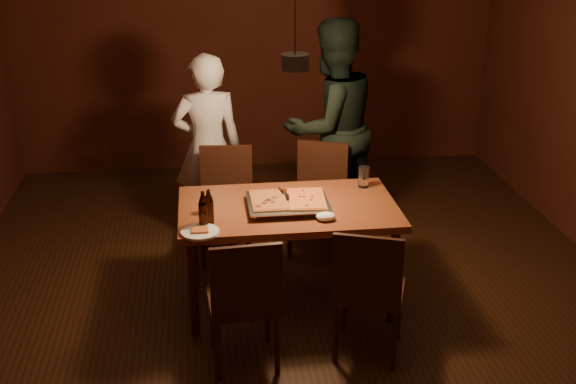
{
  "coord_description": "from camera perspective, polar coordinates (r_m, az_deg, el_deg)",
  "views": [
    {
      "loc": [
        -0.62,
        -4.52,
        2.69
      ],
      "look_at": [
        -0.04,
        0.03,
        0.85
      ],
      "focal_mm": 45.0,
      "sensor_mm": 36.0,
      "label": 1
    }
  ],
  "objects": [
    {
      "name": "diner_white",
      "position": [
        6.06,
        -6.37,
        3.5
      ],
      "size": [
        0.61,
        0.44,
        1.59
      ],
      "primitive_type": "imported",
      "rotation": [
        0.0,
        0.0,
        3.24
      ],
      "color": "white",
      "rests_on": "floor"
    },
    {
      "name": "pendant_lamp",
      "position": [
        4.66,
        0.56,
        10.36
      ],
      "size": [
        0.18,
        0.18,
        1.1
      ],
      "color": "black",
      "rests_on": "ceiling"
    },
    {
      "name": "dining_table",
      "position": [
        5.01,
        -0.0,
        -1.85
      ],
      "size": [
        1.5,
        0.9,
        0.75
      ],
      "color": "brown",
      "rests_on": "floor"
    },
    {
      "name": "pizza_tray",
      "position": [
        4.93,
        -0.01,
        -0.98
      ],
      "size": [
        0.58,
        0.49,
        0.05
      ],
      "primitive_type": "cube",
      "rotation": [
        0.0,
        0.0,
        -0.07
      ],
      "color": "silver",
      "rests_on": "dining_table"
    },
    {
      "name": "napkin",
      "position": [
        4.74,
        3.0,
        -1.94
      ],
      "size": [
        0.13,
        0.1,
        0.05
      ],
      "primitive_type": "ellipsoid",
      "color": "white",
      "rests_on": "dining_table"
    },
    {
      "name": "diner_dark",
      "position": [
        6.14,
        3.41,
        5.09
      ],
      "size": [
        1.1,
        1.01,
        1.84
      ],
      "primitive_type": "imported",
      "rotation": [
        0.0,
        0.0,
        3.57
      ],
      "color": "black",
      "rests_on": "floor"
    },
    {
      "name": "pizza_cheese",
      "position": [
        4.94,
        1.47,
        -0.53
      ],
      "size": [
        0.28,
        0.41,
        0.02
      ],
      "primitive_type": "cube",
      "rotation": [
        0.0,
        0.0,
        -0.07
      ],
      "color": "gold",
      "rests_on": "pizza_tray"
    },
    {
      "name": "chair_far_left",
      "position": [
        5.8,
        -4.91,
        -0.01
      ],
      "size": [
        0.46,
        0.46,
        0.49
      ],
      "rotation": [
        0.0,
        0.0,
        3.04
      ],
      "color": "#38190F",
      "rests_on": "floor"
    },
    {
      "name": "pizza_meat",
      "position": [
        4.92,
        -1.51,
        -0.63
      ],
      "size": [
        0.24,
        0.38,
        0.02
      ],
      "primitive_type": "cube",
      "rotation": [
        0.0,
        0.0,
        0.0
      ],
      "color": "maroon",
      "rests_on": "pizza_tray"
    },
    {
      "name": "water_glass_right",
      "position": [
        5.3,
        6.0,
        1.19
      ],
      "size": [
        0.08,
        0.08,
        0.16
      ],
      "primitive_type": "cylinder",
      "color": "silver",
      "rests_on": "dining_table"
    },
    {
      "name": "spatula",
      "position": [
        4.95,
        -0.06,
        -0.44
      ],
      "size": [
        0.13,
        0.25,
        0.04
      ],
      "primitive_type": null,
      "rotation": [
        0.0,
        0.0,
        0.19
      ],
      "color": "silver",
      "rests_on": "pizza_tray"
    },
    {
      "name": "beer_bottle_b",
      "position": [
        4.69,
        -6.27,
        -1.14
      ],
      "size": [
        0.06,
        0.06,
        0.23
      ],
      "color": "black",
      "rests_on": "dining_table"
    },
    {
      "name": "water_glass_left",
      "position": [
        4.87,
        -6.33,
        -1.05
      ],
      "size": [
        0.07,
        0.07,
        0.11
      ],
      "primitive_type": "cylinder",
      "color": "silver",
      "rests_on": "dining_table"
    },
    {
      "name": "plate_slice",
      "position": [
        4.59,
        -6.97,
        -3.14
      ],
      "size": [
        0.24,
        0.24,
        0.03
      ],
      "color": "white",
      "rests_on": "dining_table"
    },
    {
      "name": "chair_near_left",
      "position": [
        4.34,
        -3.46,
        -7.92
      ],
      "size": [
        0.45,
        0.45,
        0.49
      ],
      "rotation": [
        0.0,
        0.0,
        0.07
      ],
      "color": "#38190F",
      "rests_on": "floor"
    },
    {
      "name": "chair_far_right",
      "position": [
        5.87,
        2.5,
        0.35
      ],
      "size": [
        0.55,
        0.55,
        0.49
      ],
      "rotation": [
        0.0,
        0.0,
        2.75
      ],
      "color": "#38190F",
      "rests_on": "floor"
    },
    {
      "name": "beer_bottle_a",
      "position": [
        4.65,
        -6.71,
        -1.33
      ],
      "size": [
        0.06,
        0.06,
        0.24
      ],
      "color": "black",
      "rests_on": "dining_table"
    },
    {
      "name": "room_shell",
      "position": [
        4.74,
        0.55,
        6.09
      ],
      "size": [
        6.0,
        6.0,
        6.0
      ],
      "color": "#351B0E",
      "rests_on": "ground"
    },
    {
      "name": "chair_near_right",
      "position": [
        4.46,
        6.38,
        -7.11
      ],
      "size": [
        0.54,
        0.54,
        0.49
      ],
      "rotation": [
        0.0,
        0.0,
        -0.35
      ],
      "color": "#38190F",
      "rests_on": "floor"
    }
  ]
}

